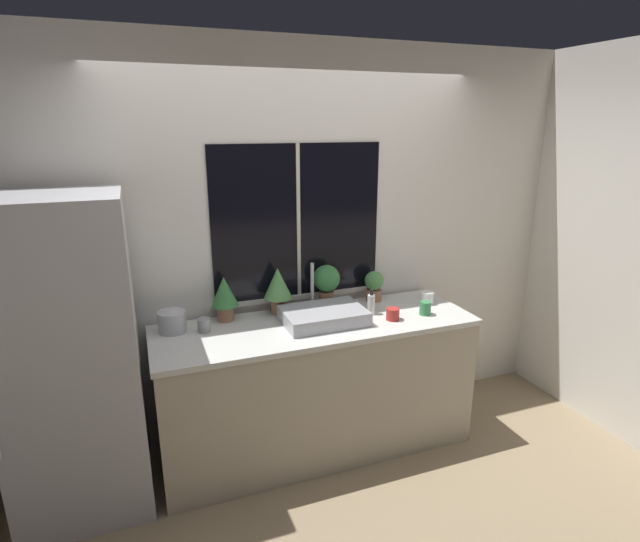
% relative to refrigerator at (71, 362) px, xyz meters
% --- Properties ---
extents(ground_plane, '(14.00, 14.00, 0.00)m').
position_rel_refrigerator_xyz_m(ground_plane, '(1.45, -0.29, -0.92)').
color(ground_plane, '#937F60').
extents(wall_back, '(8.00, 0.09, 2.70)m').
position_rel_refrigerator_xyz_m(wall_back, '(1.45, 0.43, 0.43)').
color(wall_back, silver).
rests_on(wall_back, ground_plane).
extents(wall_right, '(0.06, 7.00, 2.70)m').
position_rel_refrigerator_xyz_m(wall_right, '(3.53, 1.21, 0.43)').
color(wall_right, silver).
rests_on(wall_right, ground_plane).
extents(counter, '(2.09, 0.68, 0.92)m').
position_rel_refrigerator_xyz_m(counter, '(1.45, 0.03, -0.45)').
color(counter, '#B2A893').
rests_on(counter, ground_plane).
extents(refrigerator, '(0.71, 0.62, 1.83)m').
position_rel_refrigerator_xyz_m(refrigerator, '(0.00, 0.00, 0.00)').
color(refrigerator, '#B7B7BC').
rests_on(refrigerator, ground_plane).
extents(sink, '(0.53, 0.42, 0.34)m').
position_rel_refrigerator_xyz_m(sink, '(1.49, 0.04, 0.05)').
color(sink, '#ADADB2').
rests_on(sink, counter).
extents(potted_plant_far_left, '(0.18, 0.18, 0.30)m').
position_rel_refrigerator_xyz_m(potted_plant_far_left, '(0.90, 0.29, 0.18)').
color(potted_plant_far_left, '#9E6B4C').
rests_on(potted_plant_far_left, counter).
extents(potted_plant_center_left, '(0.19, 0.19, 0.32)m').
position_rel_refrigerator_xyz_m(potted_plant_center_left, '(1.26, 0.29, 0.20)').
color(potted_plant_center_left, '#9E6B4C').
rests_on(potted_plant_center_left, counter).
extents(potted_plant_center_right, '(0.19, 0.19, 0.30)m').
position_rel_refrigerator_xyz_m(potted_plant_center_right, '(1.62, 0.29, 0.19)').
color(potted_plant_center_right, '#9E6B4C').
rests_on(potted_plant_center_right, counter).
extents(potted_plant_far_right, '(0.14, 0.14, 0.22)m').
position_rel_refrigerator_xyz_m(potted_plant_far_right, '(1.99, 0.29, 0.13)').
color(potted_plant_far_right, '#9E6B4C').
rests_on(potted_plant_far_right, counter).
extents(soap_bottle, '(0.05, 0.05, 0.17)m').
position_rel_refrigerator_xyz_m(soap_bottle, '(1.85, 0.05, 0.08)').
color(soap_bottle, white).
rests_on(soap_bottle, counter).
extents(mug_white, '(0.10, 0.10, 0.09)m').
position_rel_refrigerator_xyz_m(mug_white, '(2.31, 0.10, 0.05)').
color(mug_white, white).
rests_on(mug_white, counter).
extents(mug_grey, '(0.08, 0.08, 0.09)m').
position_rel_refrigerator_xyz_m(mug_grey, '(0.74, 0.15, 0.05)').
color(mug_grey, gray).
rests_on(mug_grey, counter).
extents(mug_green, '(0.08, 0.08, 0.09)m').
position_rel_refrigerator_xyz_m(mug_green, '(2.19, -0.08, 0.05)').
color(mug_green, '#38844C').
rests_on(mug_green, counter).
extents(mug_red, '(0.09, 0.09, 0.08)m').
position_rel_refrigerator_xyz_m(mug_red, '(1.94, -0.09, 0.05)').
color(mug_red, '#B72D28').
rests_on(mug_red, counter).
extents(kettle, '(0.17, 0.17, 0.15)m').
position_rel_refrigerator_xyz_m(kettle, '(0.56, 0.22, 0.08)').
color(kettle, '#B2B2B7').
rests_on(kettle, counter).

